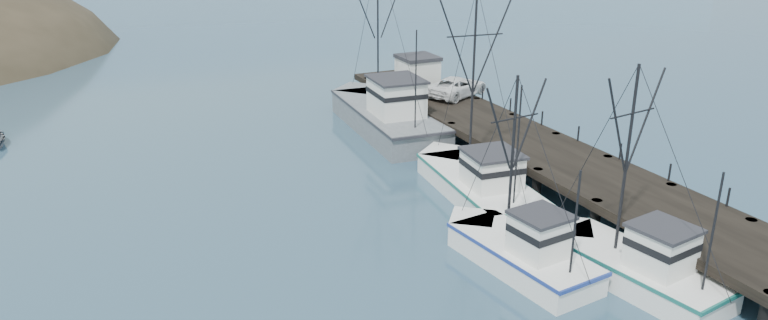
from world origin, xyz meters
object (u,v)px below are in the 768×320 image
trawler_near (631,264)px  pier_shed (417,72)px  trawler_mid (518,251)px  trawler_far (477,182)px  pickup_truck (457,87)px  work_vessel (385,114)px  pier (524,143)px

trawler_near → pier_shed: (4.01, 29.11, 2.60)m
trawler_near → trawler_mid: bearing=140.5°
pier_shed → trawler_near: bearing=-97.8°
trawler_far → pickup_truck: (6.78, 13.95, 1.98)m
trawler_far → pier_shed: trawler_far is taller
trawler_mid → pickup_truck: size_ratio=1.67×
trawler_mid → pier_shed: trawler_mid is taller
trawler_far → work_vessel: (0.45, 14.04, 0.41)m
trawler_far → work_vessel: size_ratio=0.76×
trawler_near → pier_shed: bearing=82.2°
trawler_mid → pier: bearing=53.5°
trawler_mid → trawler_far: (2.95, 8.37, 0.00)m
pier → trawler_far: size_ratio=3.53×
trawler_far → pier_shed: bearing=74.0°
trawler_mid → trawler_far: 8.87m
trawler_far → pickup_truck: 15.63m
pier → work_vessel: 12.28m
pier → pickup_truck: bearing=82.4°
pier_shed → pickup_truck: bearing=-63.5°
trawler_mid → work_vessel: 22.66m
trawler_near → pier_shed: size_ratio=3.24×
pier_shed → work_vessel: bearing=-142.8°
pier → trawler_near: size_ratio=4.25×
trawler_mid → trawler_near: bearing=-39.5°
pickup_truck → pier: bearing=147.8°
pier → trawler_mid: bearing=-126.5°
trawler_mid → pier_shed: 27.19m
pier → work_vessel: size_ratio=2.70×
work_vessel → trawler_mid: bearing=-98.6°
pier → pickup_truck: pickup_truck is taller
trawler_mid → work_vessel: size_ratio=0.59×
trawler_far → pickup_truck: size_ratio=2.17×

